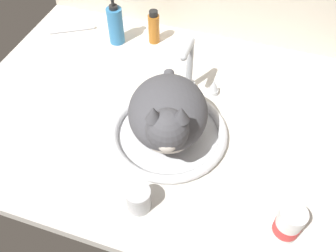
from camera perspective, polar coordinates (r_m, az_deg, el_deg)
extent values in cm
cube|color=silver|center=(106.91, -1.44, 1.70)|extent=(114.10, 82.90, 3.00)
torus|color=white|center=(98.97, 0.00, -1.02)|extent=(32.44, 32.44, 2.57)
cylinder|color=white|center=(99.73, 0.00, -1.38)|extent=(28.59, 28.59, 0.60)
cylinder|color=silver|center=(112.31, 3.23, 6.39)|extent=(4.00, 4.00, 2.10)
cylinder|color=silver|center=(106.50, 3.43, 9.84)|extent=(2.00, 2.00, 15.49)
sphere|color=silver|center=(101.75, 3.64, 13.20)|extent=(2.20, 2.20, 2.20)
cylinder|color=silver|center=(98.90, 3.04, 12.01)|extent=(2.00, 7.35, 2.00)
sphere|color=silver|center=(96.10, 2.41, 10.75)|extent=(2.10, 2.10, 2.10)
cylinder|color=silver|center=(114.10, -0.55, 7.14)|extent=(3.20, 3.20, 1.60)
cone|color=silver|center=(112.33, -0.56, 8.14)|extent=(2.88, 2.88, 3.71)
cylinder|color=silver|center=(111.38, 7.07, 5.40)|extent=(3.20, 3.20, 1.60)
cone|color=silver|center=(109.56, 7.20, 6.39)|extent=(2.88, 2.88, 3.71)
ellipsoid|color=#4C4C51|center=(92.62, 0.00, 2.30)|extent=(26.62, 29.06, 14.28)
sphere|color=#4C4C51|center=(83.04, -0.10, -0.57)|extent=(10.14, 10.14, 10.14)
cone|color=#4C4C51|center=(78.96, 2.11, 1.94)|extent=(3.85, 3.85, 3.80)
cone|color=#4C4C51|center=(79.03, -2.31, 1.99)|extent=(3.85, 3.85, 3.80)
ellipsoid|color=silver|center=(81.45, -0.14, -3.08)|extent=(4.98, 4.18, 3.25)
ellipsoid|color=silver|center=(87.67, -0.08, -2.06)|extent=(12.69, 9.79, 7.85)
cylinder|color=#4C4C51|center=(106.98, 0.12, 6.11)|extent=(6.90, 13.16, 3.20)
cylinder|color=#B2B5BA|center=(85.91, -4.63, -11.47)|extent=(5.78, 5.78, 5.53)
cylinder|color=silver|center=(83.08, -4.77, -10.38)|extent=(5.90, 5.90, 1.00)
cylinder|color=white|center=(85.73, 18.22, -14.57)|extent=(5.61, 5.61, 7.48)
cylinder|color=#D13838|center=(86.25, 18.12, -14.74)|extent=(5.78, 5.78, 2.99)
cylinder|color=white|center=(81.64, 19.04, -13.06)|extent=(5.89, 5.89, 2.09)
cylinder|color=teal|center=(128.50, -8.21, 15.28)|extent=(5.24, 5.24, 12.75)
cylinder|color=black|center=(124.77, -8.58, 17.93)|extent=(2.88, 2.88, 1.20)
cylinder|color=black|center=(123.82, -8.68, 18.66)|extent=(1.05, 1.05, 2.52)
cylinder|color=#B2661E|center=(128.20, -2.22, 14.97)|extent=(3.87, 3.87, 10.14)
cylinder|color=black|center=(124.92, -2.30, 17.22)|extent=(2.90, 2.90, 1.80)
cylinder|color=silver|center=(140.02, -15.34, 14.23)|extent=(12.06, 7.71, 1.00)
cube|color=white|center=(139.27, -12.05, 15.03)|extent=(2.85, 2.36, 1.20)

